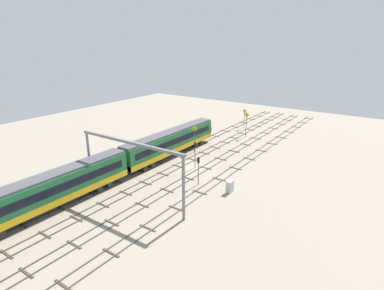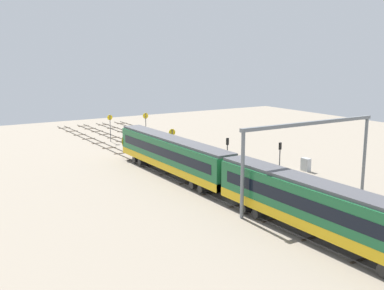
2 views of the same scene
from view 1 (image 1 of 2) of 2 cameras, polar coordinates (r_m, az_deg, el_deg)
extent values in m
plane|color=gray|center=(55.68, 0.57, -3.70)|extent=(115.89, 115.89, 0.00)
cube|color=#59544C|center=(52.28, 7.13, -5.27)|extent=(99.89, 0.07, 0.16)
cube|color=#59544C|center=(52.89, 5.75, -4.93)|extent=(99.89, 0.07, 0.16)
cube|color=#473828|center=(32.99, -22.20, -22.40)|extent=(0.24, 2.40, 0.08)
cube|color=#473828|center=(35.42, -14.40, -18.33)|extent=(0.24, 2.40, 0.08)
cube|color=#473828|center=(38.51, -8.02, -14.61)|extent=(0.24, 2.40, 0.08)
cube|color=#473828|center=(42.10, -2.83, -11.34)|extent=(0.24, 2.40, 0.08)
cube|color=#473828|center=(46.09, 1.41, -8.55)|extent=(0.24, 2.40, 0.08)
cube|color=#473828|center=(50.37, 4.91, -6.18)|extent=(0.24, 2.40, 0.08)
cube|color=#473828|center=(54.87, 7.82, -4.17)|extent=(0.24, 2.40, 0.08)
cube|color=#473828|center=(59.56, 10.27, -2.47)|extent=(0.24, 2.40, 0.08)
cube|color=#473828|center=(64.38, 12.35, -1.01)|extent=(0.24, 2.40, 0.08)
cube|color=#473828|center=(69.31, 14.14, 0.24)|extent=(0.24, 2.40, 0.08)
cube|color=#473828|center=(74.33, 15.69, 1.33)|extent=(0.24, 2.40, 0.08)
cube|color=#473828|center=(79.42, 17.04, 2.27)|extent=(0.24, 2.40, 0.08)
cube|color=#473828|center=(84.57, 18.23, 3.11)|extent=(0.24, 2.40, 0.08)
cube|color=#473828|center=(89.76, 19.29, 3.84)|extent=(0.24, 2.40, 0.08)
cube|color=#473828|center=(95.00, 20.23, 4.49)|extent=(0.24, 2.40, 0.08)
cube|color=#59544C|center=(54.21, 3.09, -4.26)|extent=(99.89, 0.07, 0.16)
cube|color=#59544C|center=(54.92, 1.82, -3.94)|extent=(99.89, 0.07, 0.16)
cube|color=#473828|center=(35.73, -27.73, -19.73)|extent=(0.24, 2.40, 0.08)
cube|color=#473828|center=(37.71, -20.48, -16.50)|extent=(0.24, 2.40, 0.08)
cube|color=#473828|center=(40.29, -14.27, -13.43)|extent=(0.24, 2.40, 0.08)
cube|color=#473828|center=(43.35, -9.00, -10.64)|extent=(0.24, 2.40, 0.08)
cube|color=#473828|center=(46.80, -4.54, -8.17)|extent=(0.24, 2.40, 0.08)
cube|color=#473828|center=(50.57, -0.76, -6.01)|extent=(0.24, 2.40, 0.08)
cube|color=#473828|center=(54.58, 2.45, -4.14)|extent=(0.24, 2.40, 0.08)
cube|color=#473828|center=(58.79, 5.20, -2.52)|extent=(0.24, 2.40, 0.08)
cube|color=#473828|center=(63.15, 7.57, -1.12)|extent=(0.24, 2.40, 0.08)
cube|color=#473828|center=(67.65, 9.63, 0.10)|extent=(0.24, 2.40, 0.08)
cube|color=#473828|center=(72.24, 11.43, 1.17)|extent=(0.24, 2.40, 0.08)
cube|color=#473828|center=(76.93, 13.01, 2.11)|extent=(0.24, 2.40, 0.08)
cube|color=#473828|center=(81.68, 14.41, 2.94)|extent=(0.24, 2.40, 0.08)
cube|color=#473828|center=(86.49, 15.66, 3.67)|extent=(0.24, 2.40, 0.08)
cube|color=#473828|center=(91.35, 16.78, 4.33)|extent=(0.24, 2.40, 0.08)
cube|color=#473828|center=(96.25, 17.78, 4.92)|extent=(0.24, 2.40, 0.08)
cube|color=#59544C|center=(56.42, -0.64, -3.31)|extent=(99.89, 0.07, 0.16)
cube|color=#59544C|center=(57.20, -1.81, -3.01)|extent=(99.89, 0.07, 0.16)
cube|color=#473828|center=(39.16, -30.42, -16.63)|extent=(0.24, 2.40, 0.08)
cube|color=#473828|center=(40.59, -25.04, -14.46)|extent=(0.24, 2.40, 0.08)
cube|color=#473828|center=(42.37, -20.15, -12.35)|extent=(0.24, 2.40, 0.08)
cube|color=#473828|center=(44.47, -15.77, -10.35)|extent=(0.24, 2.40, 0.08)
cube|color=#473828|center=(46.85, -11.85, -8.49)|extent=(0.24, 2.40, 0.08)
cube|color=#473828|center=(49.47, -8.36, -6.79)|extent=(0.24, 2.40, 0.08)
cube|color=#473828|center=(52.29, -5.26, -5.24)|extent=(0.24, 2.40, 0.08)
cube|color=#473828|center=(55.27, -2.50, -3.84)|extent=(0.24, 2.40, 0.08)
cube|color=#473828|center=(58.40, -0.03, -2.58)|extent=(0.24, 2.40, 0.08)
cube|color=#473828|center=(61.66, 2.18, -1.45)|extent=(0.24, 2.40, 0.08)
cube|color=#473828|center=(65.01, 4.16, -0.43)|extent=(0.24, 2.40, 0.08)
cube|color=#473828|center=(68.46, 5.94, 0.49)|extent=(0.24, 2.40, 0.08)
cube|color=#473828|center=(71.98, 7.55, 1.32)|extent=(0.24, 2.40, 0.08)
cube|color=#473828|center=(75.56, 9.01, 2.07)|extent=(0.24, 2.40, 0.08)
cube|color=#473828|center=(79.21, 10.34, 2.75)|extent=(0.24, 2.40, 0.08)
cube|color=#473828|center=(82.90, 11.55, 3.37)|extent=(0.24, 2.40, 0.08)
cube|color=#473828|center=(86.63, 12.66, 3.93)|extent=(0.24, 2.40, 0.08)
cube|color=#473828|center=(90.40, 13.68, 4.45)|extent=(0.24, 2.40, 0.08)
cube|color=#473828|center=(94.21, 14.62, 4.92)|extent=(0.24, 2.40, 0.08)
cube|color=#473828|center=(98.04, 15.48, 5.36)|extent=(0.24, 2.40, 0.08)
cube|color=#59544C|center=(58.85, -4.07, -2.42)|extent=(99.89, 0.07, 0.16)
cube|color=#59544C|center=(59.71, -5.14, -2.14)|extent=(99.89, 0.07, 0.16)
cube|color=#473828|center=(43.83, -28.48, -12.48)|extent=(0.24, 2.40, 0.08)
cube|color=#473828|center=(45.81, -22.93, -10.30)|extent=(0.24, 2.40, 0.08)
cube|color=#473828|center=(48.23, -17.96, -8.23)|extent=(0.24, 2.40, 0.08)
cube|color=#473828|center=(51.03, -13.54, -6.32)|extent=(0.24, 2.40, 0.08)
cube|color=#473828|center=(54.14, -9.63, -4.59)|extent=(0.24, 2.40, 0.08)
cube|color=#473828|center=(57.52, -6.18, -3.03)|extent=(0.24, 2.40, 0.08)
cube|color=#473828|center=(61.12, -3.13, -1.65)|extent=(0.24, 2.40, 0.08)
cube|color=#473828|center=(64.90, -0.43, -0.42)|extent=(0.24, 2.40, 0.08)
cube|color=#473828|center=(68.84, 1.96, 0.68)|extent=(0.24, 2.40, 0.08)
cube|color=#473828|center=(72.91, 4.09, 1.65)|extent=(0.24, 2.40, 0.08)
cube|color=#473828|center=(77.09, 6.00, 2.52)|extent=(0.24, 2.40, 0.08)
cube|color=#473828|center=(81.36, 7.71, 3.29)|extent=(0.24, 2.40, 0.08)
cube|color=#473828|center=(85.70, 9.25, 3.99)|extent=(0.24, 2.40, 0.08)
cube|color=#473828|center=(90.12, 10.64, 4.61)|extent=(0.24, 2.40, 0.08)
cube|color=#473828|center=(94.59, 11.90, 5.18)|extent=(0.24, 2.40, 0.08)
cube|color=#473828|center=(99.11, 13.05, 5.69)|extent=(0.24, 2.40, 0.08)
cube|color=#1E6638|center=(59.43, -3.79, 0.63)|extent=(24.00, 2.90, 3.60)
cube|color=gold|center=(59.85, -3.77, -0.60)|extent=(24.00, 2.94, 0.90)
cube|color=#4C4C51|center=(58.87, -3.83, 2.44)|extent=(24.00, 2.50, 0.30)
cube|color=black|center=(58.44, -2.68, 0.79)|extent=(22.00, 0.04, 1.10)
cube|color=black|center=(60.19, -4.89, 1.26)|extent=(22.00, 0.04, 1.10)
cylinder|color=black|center=(54.16, -9.40, -3.91)|extent=(0.90, 2.70, 0.90)
cylinder|color=black|center=(55.36, -8.11, -3.35)|extent=(0.90, 2.70, 0.90)
cylinder|color=black|center=(65.30, -0.06, 0.23)|extent=(0.90, 2.70, 0.90)
cylinder|color=black|center=(66.71, 0.82, 0.62)|extent=(0.90, 2.70, 0.90)
cube|color=#1E6638|center=(44.21, -24.33, -7.45)|extent=(24.00, 2.90, 3.60)
cube|color=gold|center=(44.78, -24.11, -9.02)|extent=(24.00, 2.94, 0.90)
cube|color=#4C4C51|center=(43.46, -24.66, -5.13)|extent=(24.00, 2.50, 0.30)
cube|color=black|center=(42.87, -23.37, -7.49)|extent=(22.00, 0.04, 1.10)
cube|color=black|center=(45.22, -25.38, -6.43)|extent=(22.00, 0.04, 1.10)
cylinder|color=black|center=(48.47, -17.17, -7.26)|extent=(0.90, 2.70, 0.90)
cylinder|color=black|center=(49.47, -15.55, -6.57)|extent=(0.90, 2.70, 0.90)
cone|color=gold|center=(69.53, 2.78, 3.11)|extent=(1.60, 3.24, 3.24)
cylinder|color=slate|center=(37.81, -1.54, -7.99)|extent=(0.36, 0.36, 8.20)
cylinder|color=slate|center=(49.25, -18.02, -2.53)|extent=(0.36, 0.36, 8.20)
cube|color=slate|center=(41.57, -11.25, 0.48)|extent=(0.40, 17.89, 0.35)
cylinder|color=#4C4C51|center=(72.55, 9.75, 3.58)|extent=(0.12, 0.12, 5.54)
cylinder|color=yellow|center=(72.04, 9.86, 5.38)|extent=(0.05, 0.97, 0.97)
cube|color=black|center=(72.06, 9.87, 5.39)|extent=(0.02, 0.44, 0.12)
cylinder|color=#4C4C51|center=(80.01, 9.39, 4.69)|extent=(0.12, 0.12, 4.75)
cylinder|color=yellow|center=(79.62, 9.48, 6.05)|extent=(0.05, 0.95, 0.95)
cube|color=black|center=(79.65, 9.49, 6.06)|extent=(0.02, 0.43, 0.12)
cylinder|color=#4C4C51|center=(61.32, 0.44, 0.99)|extent=(0.12, 0.12, 5.23)
cylinder|color=yellow|center=(60.74, 0.47, 2.96)|extent=(0.05, 0.97, 0.97)
cube|color=black|center=(60.77, 0.48, 2.96)|extent=(0.02, 0.44, 0.12)
cylinder|color=#4C4C51|center=(54.09, 0.54, -2.28)|extent=(0.14, 0.14, 3.68)
cube|color=black|center=(53.33, 0.55, 0.02)|extent=(0.20, 0.32, 0.90)
sphere|color=yellow|center=(53.35, 0.62, 0.25)|extent=(0.20, 0.20, 0.20)
sphere|color=#262626|center=(53.47, 0.61, -0.15)|extent=(0.20, 0.20, 0.20)
cylinder|color=#4C4C51|center=(47.85, 1.15, -5.22)|extent=(0.14, 0.14, 3.52)
cube|color=black|center=(47.01, 1.16, -2.75)|extent=(0.20, 0.32, 0.90)
sphere|color=yellow|center=(47.02, 1.24, -2.48)|extent=(0.20, 0.20, 0.20)
sphere|color=#262626|center=(47.17, 1.24, -2.93)|extent=(0.20, 0.20, 0.20)
cube|color=#B2B7BC|center=(46.25, 6.85, -7.45)|extent=(1.23, 0.72, 1.72)
cube|color=#333333|center=(46.64, 7.23, -6.88)|extent=(0.02, 0.50, 0.24)
camera|label=2|loc=(63.80, -60.02, 4.03)|focal=43.23mm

